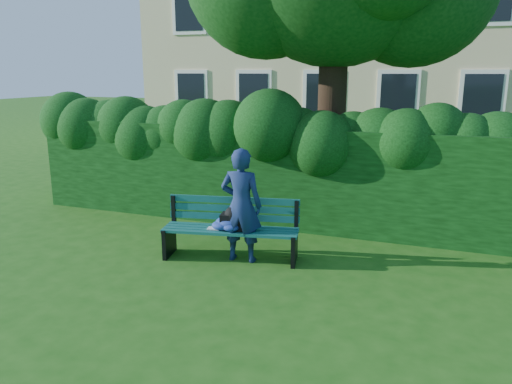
% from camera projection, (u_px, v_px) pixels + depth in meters
% --- Properties ---
extents(ground, '(80.00, 80.00, 0.00)m').
position_uv_depth(ground, '(242.00, 264.00, 7.30)').
color(ground, '#1D5412').
rests_on(ground, ground).
extents(hedge, '(10.00, 1.00, 1.80)m').
position_uv_depth(hedge, '(287.00, 175.00, 9.09)').
color(hedge, black).
rests_on(hedge, ground).
extents(park_bench, '(2.08, 0.93, 0.89)m').
position_uv_depth(park_bench, '(231.00, 226.00, 7.44)').
color(park_bench, '#105442').
rests_on(park_bench, ground).
extents(man_reading, '(0.64, 0.45, 1.69)m').
position_uv_depth(man_reading, '(241.00, 205.00, 7.26)').
color(man_reading, navy).
rests_on(man_reading, ground).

